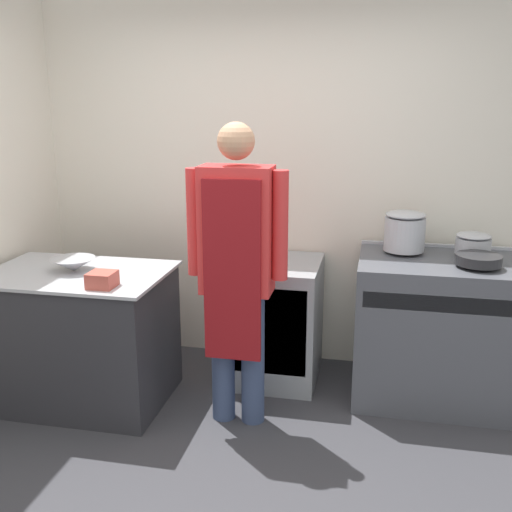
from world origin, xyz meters
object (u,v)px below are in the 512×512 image
sauce_pot (473,243)px  saute_pan (479,260)px  stock_pot (405,231)px  plastic_tub (102,280)px  fridge_unit (277,320)px  mixing_bowl (73,264)px  person_cook (237,260)px  stove (435,329)px

sauce_pot → saute_pan: bearing=-90.0°
sauce_pot → stock_pot: bearing=180.0°
plastic_tub → stock_pot: stock_pot is taller
fridge_unit → mixing_bowl: bearing=-155.3°
person_cook → stock_pot: 1.19m
stove → stock_pot: (-0.23, 0.13, 0.62)m
stove → mixing_bowl: stove is taller
stove → sauce_pot: size_ratio=4.57×
stove → plastic_tub: 2.13m
person_cook → saute_pan: (1.39, 0.44, -0.04)m
saute_pan → sauce_pot: sauce_pot is taller
mixing_bowl → stock_pot: size_ratio=1.06×
plastic_tub → saute_pan: (2.14, 0.63, 0.07)m
mixing_bowl → stove: bearing=12.2°
stove → stock_pot: bearing=150.3°
person_cook → saute_pan: size_ratio=6.65×
person_cook → plastic_tub: 0.78m
fridge_unit → stock_pot: size_ratio=3.20×
person_cook → stock_pot: (0.96, 0.70, 0.07)m
fridge_unit → stove: bearing=-3.6°
stock_pot → fridge_unit: bearing=-175.6°
mixing_bowl → saute_pan: saute_pan is taller
saute_pan → plastic_tub: bearing=-163.6°
stock_pot → sauce_pot: bearing=-0.0°
mixing_bowl → stock_pot: 2.14m
mixing_bowl → plastic_tub: plastic_tub is taller
fridge_unit → saute_pan: (1.26, -0.19, 0.56)m
saute_pan → fridge_unit: bearing=171.2°
fridge_unit → stock_pot: 1.07m
stock_pot → sauce_pot: size_ratio=1.18×
stove → stock_pot: size_ratio=3.86×
mixing_bowl → saute_pan: size_ratio=1.03×
person_cook → sauce_pot: person_cook is taller
stove → person_cook: size_ratio=0.56×
plastic_tub → stock_pot: bearing=27.5°
stove → mixing_bowl: size_ratio=3.63×
stove → sauce_pot: (0.20, 0.13, 0.56)m
fridge_unit → plastic_tub: plastic_tub is taller
saute_pan → sauce_pot: 0.26m
mixing_bowl → stock_pot: bearing=16.9°
plastic_tub → saute_pan: bearing=16.4°
fridge_unit → stock_pot: bearing=4.4°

